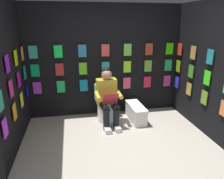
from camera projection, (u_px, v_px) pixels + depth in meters
The scene contains 7 objects.
ground_plane at pixel (127, 165), 3.15m from camera, with size 30.00×30.00×0.00m, color #B2A899.
display_wall_back at pixel (105, 61), 4.67m from camera, with size 3.48×0.14×2.43m.
display_wall_left at pixel (203, 68), 4.02m from camera, with size 0.14×1.97×2.43m.
display_wall_right at pixel (9, 76), 3.38m from camera, with size 0.14×1.97×2.43m.
toilet at pixel (105, 105), 4.55m from camera, with size 0.42×0.57×0.77m.
person_reading at pixel (108, 97), 4.25m from camera, with size 0.55×0.70×1.19m.
comic_longbox_near at pixel (136, 113), 4.54m from camera, with size 0.30×0.74×0.35m.
Camera 1 is at (0.74, 2.56, 2.05)m, focal length 33.74 mm.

